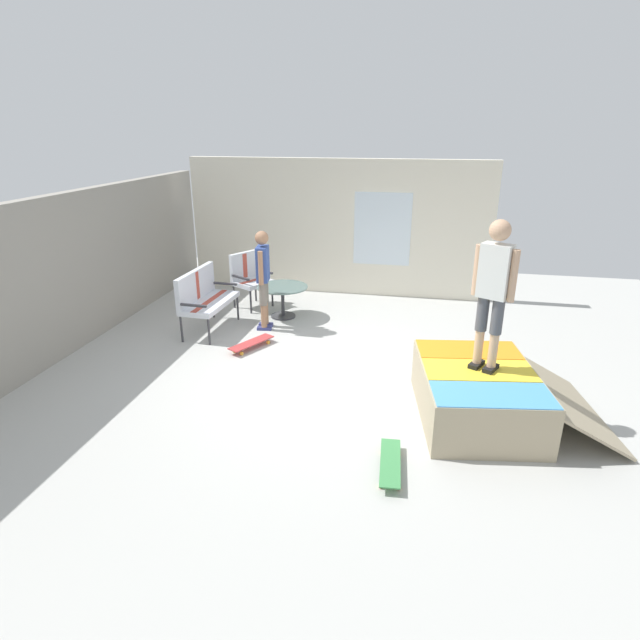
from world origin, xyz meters
TOP-DOWN VIEW (x-y plane):
  - ground_plane at (0.00, 0.00)m, footprint 12.00×12.00m
  - back_wall_cinderblock at (0.00, 4.00)m, footprint 9.00×0.20m
  - house_facade at (3.80, 0.49)m, footprint 0.23×6.00m
  - skate_ramp at (-0.77, -1.96)m, footprint 2.01×2.31m
  - patio_bench at (1.23, 2.31)m, footprint 1.27×0.60m
  - patio_chair_near_house at (2.56, 1.98)m, footprint 0.81×0.79m
  - patio_table at (2.09, 1.19)m, footprint 0.90×0.90m
  - person_watching at (1.50, 1.35)m, footprint 0.48×0.28m
  - person_skater at (-0.73, -1.97)m, footprint 0.34×0.43m
  - skateboard_by_bench at (0.63, 1.30)m, footprint 0.80×0.56m
  - skateboard_spare at (-2.00, -1.03)m, footprint 0.81×0.25m

SIDE VIEW (x-z plane):
  - ground_plane at x=0.00m, z-range -0.10..0.00m
  - skateboard_by_bench at x=0.63m, z-range 0.03..0.14m
  - skateboard_spare at x=-2.00m, z-range 0.03..0.14m
  - skate_ramp at x=-0.77m, z-range 0.00..0.62m
  - patio_table at x=2.09m, z-range 0.12..0.69m
  - patio_chair_near_house at x=2.56m, z-range 0.10..1.12m
  - patio_bench at x=1.23m, z-range 0.11..1.13m
  - person_watching at x=1.50m, z-range 0.13..1.79m
  - back_wall_cinderblock at x=0.00m, z-range 0.00..2.32m
  - house_facade at x=3.80m, z-range 0.00..2.66m
  - person_skater at x=-0.73m, z-range 0.76..2.47m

